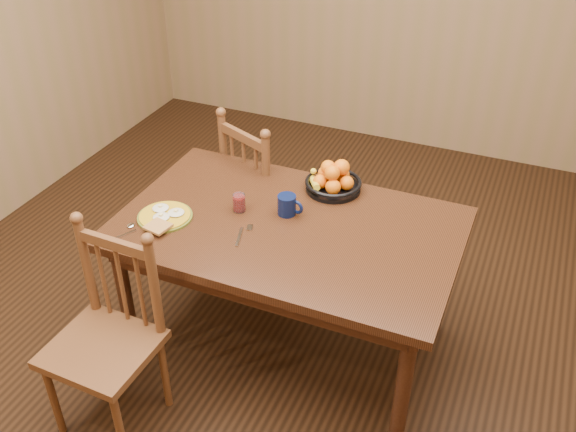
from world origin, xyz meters
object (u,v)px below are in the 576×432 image
at_px(chair_near, 107,339).
at_px(fruit_bowl, 333,180).
at_px(breakfast_plate, 165,216).
at_px(coffee_mug, 288,205).
at_px(chair_far, 265,194).
at_px(dining_table, 288,239).

relative_size(chair_near, fruit_bowl, 3.32).
relative_size(breakfast_plate, fruit_bowl, 1.02).
bearing_deg(coffee_mug, breakfast_plate, -152.89).
bearing_deg(coffee_mug, fruit_bowl, 67.11).
bearing_deg(fruit_bowl, coffee_mug, -112.89).
xyz_separation_m(chair_far, chair_near, (-0.14, -1.34, -0.01)).
bearing_deg(chair_far, chair_near, 107.52).
distance_m(chair_near, coffee_mug, 1.02).
relative_size(coffee_mug, fruit_bowl, 0.46).
bearing_deg(dining_table, breakfast_plate, -161.99).
distance_m(dining_table, chair_far, 0.75).
bearing_deg(fruit_bowl, breakfast_plate, -139.05).
height_order(dining_table, fruit_bowl, fruit_bowl).
height_order(chair_near, coffee_mug, chair_near).
bearing_deg(chair_far, fruit_bowl, 179.09).
bearing_deg(breakfast_plate, coffee_mug, 27.11).
height_order(chair_far, coffee_mug, chair_far).
xyz_separation_m(dining_table, chair_near, (-0.54, -0.74, -0.20)).
distance_m(breakfast_plate, coffee_mug, 0.59).
xyz_separation_m(dining_table, breakfast_plate, (-0.56, -0.18, 0.10)).
distance_m(dining_table, fruit_bowl, 0.41).
height_order(breakfast_plate, coffee_mug, coffee_mug).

